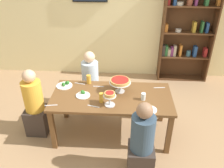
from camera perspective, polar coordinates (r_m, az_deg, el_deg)
The scene contains 20 objects.
ground_plane at distance 3.99m, azimuth -0.09°, elevation -11.81°, with size 12.00×12.00×0.00m, color #9E7A56.
rear_partition at distance 5.30m, azimuth 1.40°, elevation 16.50°, with size 8.00×0.12×2.80m, color beige.
dining_table at distance 3.58m, azimuth -0.10°, elevation -4.06°, with size 1.82×0.87×0.74m.
bookshelf at distance 5.37m, azimuth 17.84°, elevation 12.04°, with size 1.10×0.30×2.21m.
diner_far_left at distance 4.31m, azimuth -5.24°, elevation -0.23°, with size 0.34×0.34×1.15m.
diner_near_right at distance 3.11m, azimuth 7.26°, elevation -14.71°, with size 0.34×0.34×1.15m.
diner_head_west at distance 3.92m, azimuth -18.30°, elevation -5.35°, with size 0.34×0.34×1.15m.
deep_dish_pizza_stand at distance 3.55m, azimuth 1.96°, elevation 0.54°, with size 0.33×0.33×0.21m.
personal_pizza_stand at distance 3.26m, azimuth -0.56°, elevation -3.04°, with size 0.18×0.18×0.21m.
salad_plate_near_diner at distance 3.57m, azimuth -7.12°, elevation -2.58°, with size 0.21×0.21×0.07m.
salad_plate_far_diner at distance 3.27m, azimuth 9.20°, elevation -6.05°, with size 0.21×0.21×0.07m.
salad_plate_spare at distance 3.85m, azimuth -11.48°, elevation -0.22°, with size 0.26×0.26×0.07m.
beer_glass_amber_tall at distance 3.36m, azimuth -2.62°, elevation -3.36°, with size 0.06×0.06×0.15m, color gold.
beer_glass_amber_short at distance 3.84m, azimuth -5.71°, elevation 1.16°, with size 0.07×0.07×0.15m, color gold.
water_glass_clear_near at distance 3.45m, azimuth 7.67°, elevation -3.05°, with size 0.07×0.07×0.11m, color white.
cutlery_fork_near at distance 3.77m, azimuth -3.30°, elevation -0.59°, with size 0.18×0.02×0.01m, color silver.
cutlery_knife_near at distance 3.81m, azimuth 11.49°, elevation -0.88°, with size 0.18×0.02×0.01m, color silver.
cutlery_fork_far at distance 3.32m, azimuth -4.55°, elevation -5.45°, with size 0.18×0.02×0.01m, color silver.
cutlery_knife_far at distance 3.44m, azimuth -14.70°, elevation -5.06°, with size 0.18×0.02×0.01m, color silver.
cutlery_spare_fork at distance 3.88m, azimuth -7.88°, elevation 0.11°, with size 0.18×0.02×0.01m, color silver.
Camera 1 is at (0.18, -2.94, 2.69)m, focal length 37.36 mm.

